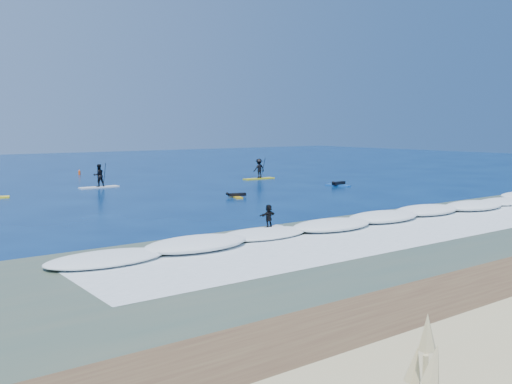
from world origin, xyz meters
TOP-DOWN VIEW (x-y plane):
  - ground at (0.00, 0.00)m, footprint 160.00×160.00m
  - shallow_water at (0.00, -14.00)m, footprint 90.00×13.00m
  - breaking_wave at (0.00, -10.00)m, footprint 40.00×6.00m
  - whitewater at (0.00, -13.00)m, footprint 34.00×5.00m
  - sup_paddler_center at (-5.22, 15.65)m, footprint 3.32×0.87m
  - sup_paddler_right at (10.38, 13.85)m, footprint 3.34×0.87m
  - prone_paddler_near at (0.36, 3.34)m, footprint 1.51×1.98m
  - prone_paddler_far at (12.15, 4.70)m, footprint 1.80×2.34m
  - wave_surfer at (-6.16, -8.90)m, footprint 1.74×0.74m
  - marker_buoy at (-2.10, 29.19)m, footprint 0.25×0.25m

SIDE VIEW (x-z plane):
  - ground at x=0.00m, z-range 0.00..0.00m
  - breaking_wave at x=0.00m, z-range -0.15..0.15m
  - whitewater at x=0.00m, z-range -0.01..0.01m
  - shallow_water at x=0.00m, z-range 0.00..0.01m
  - prone_paddler_near at x=0.36m, z-range -0.06..0.34m
  - prone_paddler_far at x=12.15m, z-range -0.08..0.40m
  - marker_buoy at x=-2.10m, z-range -0.04..0.56m
  - wave_surfer at x=-6.16m, z-range 0.10..1.32m
  - sup_paddler_center at x=-5.22m, z-range -0.29..2.03m
  - sup_paddler_right at x=10.38m, z-range -0.26..2.08m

